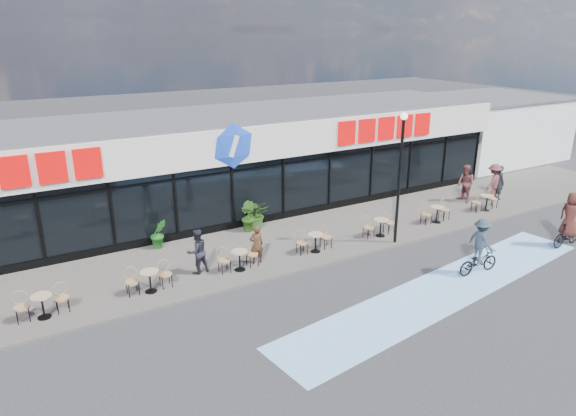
{
  "coord_description": "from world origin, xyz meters",
  "views": [
    {
      "loc": [
        -8.32,
        -12.23,
        8.29
      ],
      "look_at": [
        0.73,
        3.5,
        1.96
      ],
      "focal_mm": 32.0,
      "sensor_mm": 36.0,
      "label": 1
    }
  ],
  "objects_px": {
    "potted_plant_right": "(256,214)",
    "pedestrian_c": "(493,182)",
    "potted_plant_left": "(159,234)",
    "pedestrian_a": "(466,184)",
    "patron_left": "(256,244)",
    "cyclist_a": "(480,251)",
    "cyclist_b": "(569,224)",
    "potted_plant_mid": "(247,216)",
    "lamp_post": "(400,168)",
    "patron_right": "(197,251)",
    "pedestrian_b": "(499,182)"
  },
  "relations": [
    {
      "from": "potted_plant_right",
      "to": "pedestrian_c",
      "type": "relative_size",
      "value": 0.72
    },
    {
      "from": "potted_plant_left",
      "to": "pedestrian_a",
      "type": "xyz_separation_m",
      "value": [
        14.95,
        -1.97,
        0.35
      ]
    },
    {
      "from": "patron_left",
      "to": "potted_plant_right",
      "type": "bearing_deg",
      "value": -107.74
    },
    {
      "from": "potted_plant_left",
      "to": "patron_left",
      "type": "bearing_deg",
      "value": -49.51
    },
    {
      "from": "cyclist_a",
      "to": "cyclist_b",
      "type": "xyz_separation_m",
      "value": [
        5.05,
        -0.09,
        0.09
      ]
    },
    {
      "from": "potted_plant_mid",
      "to": "patron_left",
      "type": "distance_m",
      "value": 3.31
    },
    {
      "from": "patron_left",
      "to": "potted_plant_left",
      "type": "bearing_deg",
      "value": -41.11
    },
    {
      "from": "pedestrian_a",
      "to": "cyclist_b",
      "type": "height_order",
      "value": "cyclist_b"
    },
    {
      "from": "potted_plant_mid",
      "to": "patron_left",
      "type": "height_order",
      "value": "patron_left"
    },
    {
      "from": "lamp_post",
      "to": "patron_left",
      "type": "distance_m",
      "value": 6.31
    },
    {
      "from": "lamp_post",
      "to": "potted_plant_mid",
      "type": "height_order",
      "value": "lamp_post"
    },
    {
      "from": "potted_plant_left",
      "to": "potted_plant_right",
      "type": "distance_m",
      "value": 4.25
    },
    {
      "from": "patron_left",
      "to": "cyclist_b",
      "type": "relative_size",
      "value": 0.64
    },
    {
      "from": "potted_plant_left",
      "to": "pedestrian_c",
      "type": "height_order",
      "value": "pedestrian_c"
    },
    {
      "from": "pedestrian_a",
      "to": "patron_right",
      "type": "bearing_deg",
      "value": -80.59
    },
    {
      "from": "patron_left",
      "to": "cyclist_a",
      "type": "relative_size",
      "value": 0.71
    },
    {
      "from": "cyclist_a",
      "to": "cyclist_b",
      "type": "distance_m",
      "value": 5.05
    },
    {
      "from": "pedestrian_a",
      "to": "cyclist_b",
      "type": "distance_m",
      "value": 5.88
    },
    {
      "from": "patron_right",
      "to": "cyclist_b",
      "type": "bearing_deg",
      "value": 148.4
    },
    {
      "from": "lamp_post",
      "to": "cyclist_b",
      "type": "bearing_deg",
      "value": -31.34
    },
    {
      "from": "patron_left",
      "to": "cyclist_b",
      "type": "bearing_deg",
      "value": 166.66
    },
    {
      "from": "patron_left",
      "to": "pedestrian_b",
      "type": "distance_m",
      "value": 14.13
    },
    {
      "from": "pedestrian_a",
      "to": "pedestrian_c",
      "type": "distance_m",
      "value": 1.56
    },
    {
      "from": "potted_plant_right",
      "to": "pedestrian_a",
      "type": "bearing_deg",
      "value": -10.11
    },
    {
      "from": "patron_left",
      "to": "potted_plant_mid",
      "type": "bearing_deg",
      "value": -101.48
    },
    {
      "from": "potted_plant_mid",
      "to": "patron_left",
      "type": "relative_size",
      "value": 0.87
    },
    {
      "from": "patron_right",
      "to": "cyclist_b",
      "type": "distance_m",
      "value": 14.66
    },
    {
      "from": "potted_plant_mid",
      "to": "patron_left",
      "type": "bearing_deg",
      "value": -109.88
    },
    {
      "from": "patron_right",
      "to": "pedestrian_b",
      "type": "distance_m",
      "value": 16.29
    },
    {
      "from": "potted_plant_left",
      "to": "cyclist_a",
      "type": "bearing_deg",
      "value": -39.73
    },
    {
      "from": "cyclist_b",
      "to": "lamp_post",
      "type": "bearing_deg",
      "value": 148.66
    },
    {
      "from": "potted_plant_left",
      "to": "potted_plant_right",
      "type": "xyz_separation_m",
      "value": [
        4.25,
        -0.06,
        0.08
      ]
    },
    {
      "from": "pedestrian_c",
      "to": "cyclist_a",
      "type": "bearing_deg",
      "value": 21.91
    },
    {
      "from": "pedestrian_b",
      "to": "cyclist_b",
      "type": "relative_size",
      "value": 0.76
    },
    {
      "from": "potted_plant_right",
      "to": "pedestrian_a",
      "type": "relative_size",
      "value": 0.71
    },
    {
      "from": "potted_plant_left",
      "to": "cyclist_a",
      "type": "xyz_separation_m",
      "value": [
        9.29,
        -7.72,
        0.19
      ]
    },
    {
      "from": "lamp_post",
      "to": "cyclist_a",
      "type": "height_order",
      "value": "lamp_post"
    },
    {
      "from": "patron_left",
      "to": "pedestrian_a",
      "type": "relative_size",
      "value": 0.78
    },
    {
      "from": "potted_plant_mid",
      "to": "patron_right",
      "type": "bearing_deg",
      "value": -139.74
    },
    {
      "from": "patron_left",
      "to": "patron_right",
      "type": "xyz_separation_m",
      "value": [
        -2.17,
        0.32,
        0.08
      ]
    },
    {
      "from": "pedestrian_c",
      "to": "potted_plant_mid",
      "type": "bearing_deg",
      "value": -25.2
    },
    {
      "from": "patron_right",
      "to": "pedestrian_b",
      "type": "xyz_separation_m",
      "value": [
        16.28,
        0.37,
        0.05
      ]
    },
    {
      "from": "patron_right",
      "to": "lamp_post",
      "type": "bearing_deg",
      "value": 158.3
    },
    {
      "from": "cyclist_a",
      "to": "pedestrian_b",
      "type": "bearing_deg",
      "value": 34.76
    },
    {
      "from": "potted_plant_left",
      "to": "patron_right",
      "type": "xyz_separation_m",
      "value": [
        0.54,
        -2.87,
        0.23
      ]
    },
    {
      "from": "cyclist_a",
      "to": "pedestrian_c",
      "type": "bearing_deg",
      "value": 36.5
    },
    {
      "from": "patron_left",
      "to": "cyclist_b",
      "type": "xyz_separation_m",
      "value": [
        11.63,
        -4.64,
        0.14
      ]
    },
    {
      "from": "potted_plant_right",
      "to": "patron_right",
      "type": "relative_size",
      "value": 0.81
    },
    {
      "from": "potted_plant_mid",
      "to": "pedestrian_b",
      "type": "relative_size",
      "value": 0.73
    },
    {
      "from": "lamp_post",
      "to": "pedestrian_b",
      "type": "xyz_separation_m",
      "value": [
        8.36,
        1.74,
        -2.25
      ]
    }
  ]
}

